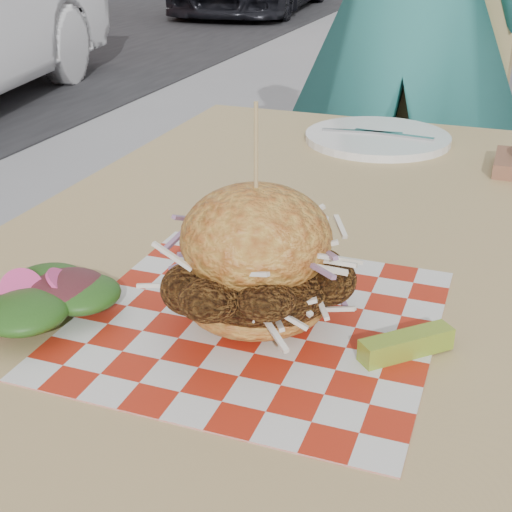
% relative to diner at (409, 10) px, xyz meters
% --- Properties ---
extents(diner, '(0.71, 0.50, 1.83)m').
position_rel_diner_xyz_m(diner, '(0.00, 0.00, 0.00)').
color(diner, '#2A7B77').
rests_on(diner, ground).
extents(patio_table, '(0.80, 1.20, 0.75)m').
position_rel_diner_xyz_m(patio_table, '(0.06, -1.08, -0.24)').
color(patio_table, tan).
rests_on(patio_table, ground).
extents(patio_chair, '(0.49, 0.50, 0.95)m').
position_rel_diner_xyz_m(patio_chair, '(0.08, -0.00, -0.36)').
color(patio_chair, tan).
rests_on(patio_chair, ground).
extents(paper_liner, '(0.36, 0.36, 0.00)m').
position_rel_diner_xyz_m(paper_liner, '(0.07, -1.35, -0.16)').
color(paper_liner, '#B52512').
rests_on(paper_liner, patio_table).
extents(sandwich, '(0.20, 0.20, 0.23)m').
position_rel_diner_xyz_m(sandwich, '(0.07, -1.35, -0.10)').
color(sandwich, gold).
rests_on(sandwich, paper_liner).
extents(pickle_spear, '(0.08, 0.08, 0.02)m').
position_rel_diner_xyz_m(pickle_spear, '(0.23, -1.36, -0.15)').
color(pickle_spear, '#89AD32').
rests_on(pickle_spear, paper_liner).
extents(side_salad, '(0.13, 0.14, 0.05)m').
position_rel_diner_xyz_m(side_salad, '(-0.13, -1.42, -0.15)').
color(side_salad, '#3F1419').
rests_on(side_salad, patio_table).
extents(place_setting, '(0.27, 0.27, 0.02)m').
position_rel_diner_xyz_m(place_setting, '(0.06, -0.65, -0.16)').
color(place_setting, white).
rests_on(place_setting, patio_table).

